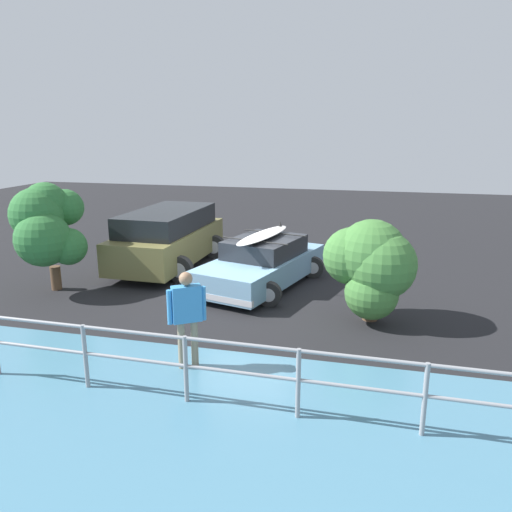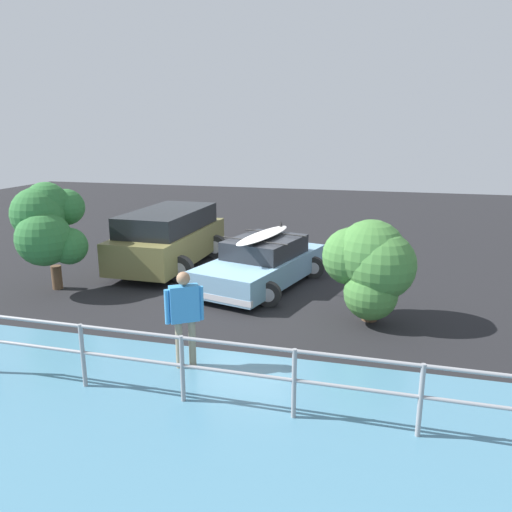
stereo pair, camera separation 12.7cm
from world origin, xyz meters
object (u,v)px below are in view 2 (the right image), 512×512
at_px(person_bystander, 184,311).
at_px(suv_car, 169,237).
at_px(bush_near_right, 48,223).
at_px(bush_near_left, 370,264).
at_px(sedan_car, 263,263).

bearing_deg(person_bystander, suv_car, -63.52).
xyz_separation_m(suv_car, bush_near_right, (1.91, 2.89, 0.87)).
xyz_separation_m(bush_near_left, bush_near_right, (7.84, -0.11, 0.49)).
bearing_deg(sedan_car, bush_near_left, 145.50).
height_order(person_bystander, bush_near_left, bush_near_left).
bearing_deg(suv_car, bush_near_right, 56.56).
relative_size(person_bystander, bush_near_right, 0.63).
bearing_deg(bush_near_left, bush_near_right, -0.79).
distance_m(suv_car, person_bystander, 6.65).
relative_size(sedan_car, suv_car, 0.97).
xyz_separation_m(person_bystander, bush_near_left, (-2.96, -2.95, 0.24)).
xyz_separation_m(sedan_car, bush_near_right, (5.04, 1.81, 1.17)).
xyz_separation_m(sedan_car, suv_car, (3.13, -1.08, 0.29)).
xyz_separation_m(person_bystander, bush_near_right, (4.87, -3.05, 0.73)).
bearing_deg(sedan_car, suv_car, -19.08).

